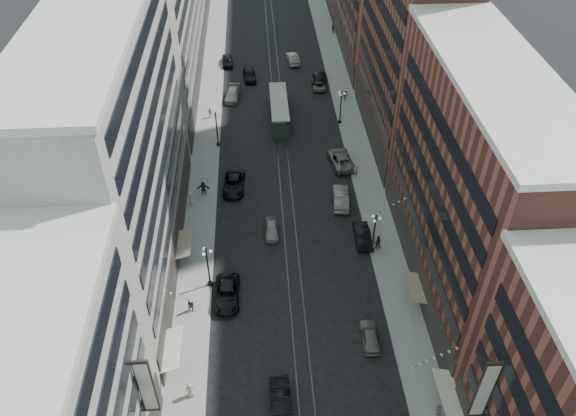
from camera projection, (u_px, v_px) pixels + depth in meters
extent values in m
plane|color=black|center=(280.00, 125.00, 85.79)|extent=(220.00, 220.00, 0.00)
cube|color=gray|center=(210.00, 95.00, 92.82)|extent=(4.00, 180.00, 0.15)
cube|color=gray|center=(342.00, 91.00, 93.86)|extent=(4.00, 180.00, 0.15)
cube|color=#2D2D33|center=(273.00, 93.00, 93.35)|extent=(0.12, 180.00, 0.02)
cube|color=#2D2D33|center=(281.00, 93.00, 93.42)|extent=(0.12, 180.00, 0.02)
cube|color=#A19B8F|center=(121.00, 156.00, 55.39)|extent=(8.00, 36.00, 28.00)
cube|color=brown|center=(470.00, 190.00, 54.49)|extent=(8.00, 30.00, 24.00)
cylinder|color=black|center=(210.00, 283.00, 60.83)|extent=(0.56, 0.56, 0.30)
cylinder|color=black|center=(208.00, 268.00, 59.24)|extent=(0.18, 0.18, 5.20)
sphere|color=black|center=(206.00, 249.00, 57.43)|extent=(0.24, 0.24, 0.24)
sphere|color=white|center=(210.00, 251.00, 57.71)|extent=(0.36, 0.36, 0.36)
sphere|color=white|center=(204.00, 249.00, 57.97)|extent=(0.36, 0.36, 0.36)
sphere|color=white|center=(204.00, 254.00, 57.38)|extent=(0.36, 0.36, 0.36)
cylinder|color=black|center=(218.00, 144.00, 81.36)|extent=(0.56, 0.56, 0.30)
cylinder|color=black|center=(217.00, 130.00, 79.77)|extent=(0.18, 0.18, 5.20)
sphere|color=black|center=(215.00, 113.00, 77.96)|extent=(0.24, 0.24, 0.24)
sphere|color=white|center=(219.00, 115.00, 78.24)|extent=(0.36, 0.36, 0.36)
sphere|color=white|center=(214.00, 114.00, 78.50)|extent=(0.36, 0.36, 0.36)
sphere|color=white|center=(214.00, 117.00, 77.91)|extent=(0.36, 0.36, 0.36)
cylinder|color=black|center=(372.00, 250.00, 64.74)|extent=(0.56, 0.56, 0.30)
cylinder|color=black|center=(374.00, 235.00, 63.16)|extent=(0.18, 0.18, 5.20)
sphere|color=black|center=(376.00, 216.00, 61.34)|extent=(0.24, 0.24, 0.24)
sphere|color=white|center=(380.00, 218.00, 61.62)|extent=(0.36, 0.36, 0.36)
sphere|color=white|center=(373.00, 216.00, 61.89)|extent=(0.36, 0.36, 0.36)
sphere|color=white|center=(374.00, 221.00, 61.29)|extent=(0.36, 0.36, 0.36)
cylinder|color=black|center=(340.00, 122.00, 86.03)|extent=(0.56, 0.56, 0.30)
cylinder|color=black|center=(341.00, 108.00, 84.44)|extent=(0.18, 0.18, 5.20)
sphere|color=black|center=(342.00, 91.00, 82.63)|extent=(0.24, 0.24, 0.24)
sphere|color=white|center=(345.00, 93.00, 82.91)|extent=(0.36, 0.36, 0.36)
sphere|color=white|center=(340.00, 92.00, 83.17)|extent=(0.36, 0.36, 0.36)
sphere|color=white|center=(340.00, 95.00, 82.58)|extent=(0.36, 0.36, 0.36)
cube|color=#223526|center=(279.00, 112.00, 86.33)|extent=(2.41, 11.58, 2.51)
cube|color=gray|center=(279.00, 103.00, 85.33)|extent=(1.54, 10.62, 0.58)
cube|color=gray|center=(279.00, 101.00, 85.08)|extent=(2.61, 11.78, 0.14)
cylinder|color=black|center=(281.00, 133.00, 83.62)|extent=(2.22, 0.68, 0.68)
cylinder|color=black|center=(278.00, 103.00, 90.23)|extent=(2.22, 0.68, 0.68)
imported|color=black|center=(227.00, 294.00, 59.07)|extent=(2.69, 5.65, 1.56)
imported|color=#67655C|center=(370.00, 336.00, 55.01)|extent=(1.78, 4.25, 1.44)
imported|color=black|center=(281.00, 403.00, 49.39)|extent=(1.94, 5.15, 1.68)
imported|color=#9F9784|center=(190.00, 390.00, 50.16)|extent=(0.97, 0.71, 1.79)
imported|color=black|center=(191.00, 306.00, 57.57)|extent=(0.92, 0.72, 1.67)
imported|color=gray|center=(439.00, 411.00, 48.67)|extent=(0.46, 0.99, 1.67)
imported|color=black|center=(234.00, 184.00, 73.40)|extent=(3.04, 5.93, 1.60)
imported|color=gray|center=(233.00, 94.00, 91.60)|extent=(2.82, 5.49, 1.53)
imported|color=black|center=(227.00, 61.00, 100.90)|extent=(2.19, 4.71, 1.56)
imported|color=black|center=(362.00, 235.00, 65.96)|extent=(1.85, 4.95, 1.62)
imported|color=slate|center=(341.00, 159.00, 77.61)|extent=(3.64, 6.49, 1.71)
imported|color=black|center=(319.00, 79.00, 95.59)|extent=(3.12, 6.10, 1.70)
imported|color=black|center=(249.00, 75.00, 96.65)|extent=(2.46, 5.27, 1.75)
imported|color=gray|center=(293.00, 58.00, 101.51)|extent=(2.41, 5.21, 1.65)
imported|color=black|center=(203.00, 188.00, 72.24)|extent=(1.79, 0.57, 1.91)
imported|color=beige|center=(210.00, 112.00, 86.79)|extent=(1.05, 0.59, 1.70)
imported|color=black|center=(378.00, 242.00, 64.67)|extent=(0.93, 0.60, 1.80)
imported|color=#A19A86|center=(355.00, 170.00, 75.39)|extent=(0.63, 0.45, 1.61)
imported|color=black|center=(345.00, 95.00, 90.92)|extent=(1.13, 0.69, 1.64)
imported|color=slate|center=(341.00, 198.00, 71.09)|extent=(2.38, 5.53, 1.77)
imported|color=gray|center=(272.00, 229.00, 66.88)|extent=(1.66, 4.07, 1.38)
imported|color=#65625A|center=(319.00, 84.00, 94.56)|extent=(2.37, 5.00, 1.38)
imported|color=black|center=(332.00, 29.00, 110.97)|extent=(0.53, 0.91, 1.83)
imported|color=#C0B79F|center=(192.00, 198.00, 70.76)|extent=(0.93, 0.97, 1.78)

